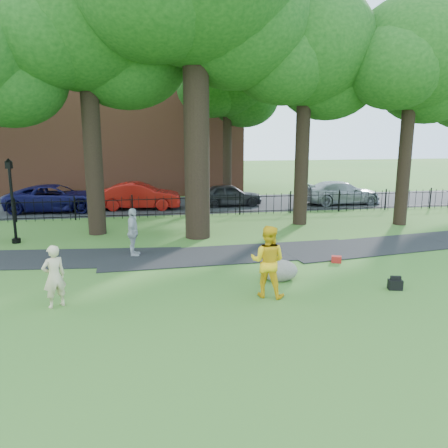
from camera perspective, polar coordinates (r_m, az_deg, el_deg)
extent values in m
plane|color=#366C26|center=(12.99, 0.23, -8.85)|extent=(120.00, 120.00, 0.00)
cube|color=black|center=(16.81, 1.21, -4.01)|extent=(36.07, 3.85, 0.03)
cube|color=black|center=(28.42, -5.56, 2.49)|extent=(80.00, 7.00, 0.02)
cube|color=black|center=(24.32, -4.84, 3.35)|extent=(44.00, 0.04, 0.04)
cube|color=black|center=(24.46, -4.81, 1.41)|extent=(44.00, 0.04, 0.04)
cube|color=brown|center=(36.03, -13.36, 13.77)|extent=(18.00, 8.00, 12.00)
cylinder|color=black|center=(19.10, -3.63, 13.79)|extent=(1.10, 1.10, 10.50)
ellipsoid|color=#123E11|center=(20.95, 1.52, 24.82)|extent=(6.72, 6.72, 5.71)
ellipsoid|color=#123E11|center=(21.06, -26.27, 16.75)|extent=(4.80, 4.80, 4.08)
cylinder|color=black|center=(20.59, -16.89, 11.23)|extent=(0.80, 0.80, 9.10)
ellipsoid|color=#123E11|center=(21.14, -17.74, 24.36)|extent=(7.20, 7.20, 6.12)
ellipsoid|color=#123E11|center=(21.65, -12.64, 20.79)|extent=(5.76, 5.76, 4.90)
ellipsoid|color=#123E11|center=(20.49, -22.18, 22.25)|extent=(5.40, 5.40, 4.59)
cylinder|color=black|center=(22.33, 10.22, 10.65)|extent=(0.70, 0.70, 8.40)
ellipsoid|color=#123E11|center=(22.69, 10.66, 21.93)|extent=(6.60, 6.60, 5.61)
ellipsoid|color=#123E11|center=(23.80, 13.33, 18.41)|extent=(5.28, 5.28, 4.49)
ellipsoid|color=#123E11|center=(21.53, 7.72, 20.63)|extent=(4.95, 4.95, 4.21)
cylinder|color=black|center=(23.65, 22.67, 9.57)|extent=(0.64, 0.64, 8.05)
ellipsoid|color=#123E11|center=(23.93, 23.53, 19.78)|extent=(6.20, 6.20, 5.27)
ellipsoid|color=#123E11|center=(25.19, 25.06, 16.56)|extent=(4.96, 4.96, 4.22)
ellipsoid|color=#123E11|center=(22.67, 21.52, 18.66)|extent=(4.65, 4.65, 3.95)
imported|color=beige|center=(12.50, -21.31, -6.40)|extent=(0.74, 0.68, 1.71)
imported|color=yellow|center=(12.42, 5.73, -4.88)|extent=(1.25, 1.15, 2.06)
imported|color=#A9A9AE|center=(16.74, -11.81, -1.08)|extent=(0.59, 1.13, 1.84)
ellipsoid|color=gray|center=(14.06, 7.25, -5.84)|extent=(1.31, 1.08, 0.69)
cylinder|color=black|center=(20.27, -25.86, 2.09)|extent=(0.12, 0.12, 3.15)
cylinder|color=black|center=(20.54, -25.49, -1.97)|extent=(0.35, 0.35, 0.20)
cube|color=black|center=(20.08, -26.30, 6.93)|extent=(0.26, 0.26, 0.30)
cone|color=black|center=(20.07, -26.35, 7.49)|extent=(0.31, 0.31, 0.16)
cube|color=black|center=(14.09, 21.46, -7.39)|extent=(0.45, 0.34, 0.30)
cube|color=maroon|center=(16.28, 14.47, -4.49)|extent=(0.41, 0.34, 0.24)
imported|color=maroon|center=(27.10, -10.97, 3.61)|extent=(5.09, 2.24, 1.63)
imported|color=#0C0B38|center=(27.77, -21.07, 3.18)|extent=(5.82, 2.89, 1.58)
imported|color=black|center=(27.85, 0.70, 3.81)|extent=(4.13, 1.70, 1.40)
imported|color=#94979C|center=(29.60, 15.06, 3.97)|extent=(5.20, 2.25, 1.49)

